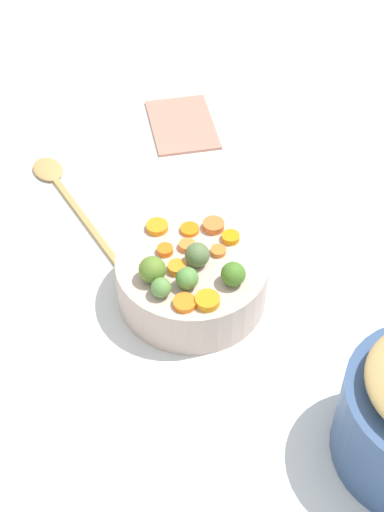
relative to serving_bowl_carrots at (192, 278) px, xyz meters
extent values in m
cube|color=silver|center=(0.03, 0.04, -0.05)|extent=(2.40, 2.40, 0.02)
cylinder|color=#C1A99B|center=(0.00, 0.00, 0.00)|extent=(0.24, 0.24, 0.08)
cylinder|color=orange|center=(-0.02, -0.01, 0.05)|extent=(0.04, 0.04, 0.01)
cylinder|color=orange|center=(-0.05, -0.07, 0.05)|extent=(0.04, 0.04, 0.01)
cylinder|color=orange|center=(0.08, 0.04, 0.05)|extent=(0.05, 0.05, 0.01)
cylinder|color=orange|center=(-0.06, -0.02, 0.05)|extent=(0.04, 0.04, 0.01)
cylinder|color=orange|center=(0.09, 0.01, 0.05)|extent=(0.04, 0.04, 0.01)
cylinder|color=orange|center=(0.03, -0.02, 0.05)|extent=(0.04, 0.04, 0.01)
cylinder|color=orange|center=(-0.08, 0.01, 0.05)|extent=(0.04, 0.04, 0.01)
cylinder|color=orange|center=(-0.06, 0.05, 0.05)|extent=(0.03, 0.03, 0.01)
cylinder|color=orange|center=(-0.03, 0.04, 0.05)|extent=(0.03, 0.03, 0.01)
cylinder|color=orange|center=(-0.01, -0.04, 0.05)|extent=(0.03, 0.03, 0.01)
sphere|color=#597C28|center=(0.05, -0.05, 0.06)|extent=(0.04, 0.04, 0.04)
sphere|color=#54883C|center=(0.05, 0.01, 0.06)|extent=(0.03, 0.03, 0.03)
sphere|color=#59883F|center=(0.08, -0.03, 0.06)|extent=(0.03, 0.03, 0.03)
sphere|color=#536C3E|center=(0.00, 0.01, 0.06)|extent=(0.04, 0.04, 0.04)
sphere|color=#447523|center=(0.03, 0.07, 0.06)|extent=(0.04, 0.04, 0.04)
cube|color=tan|center=(-0.12, -0.23, -0.04)|extent=(0.20, 0.21, 0.01)
ellipsoid|color=tan|center=(-0.23, -0.34, -0.04)|extent=(0.09, 0.09, 0.01)
cube|color=tan|center=(-0.43, -0.14, -0.04)|extent=(0.22, 0.19, 0.01)
camera|label=1|loc=(0.77, 0.21, 0.90)|focal=53.58mm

